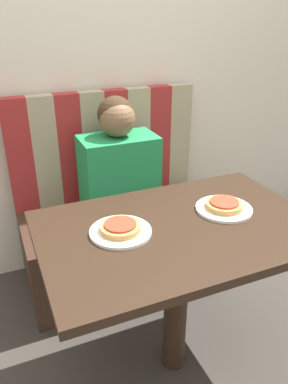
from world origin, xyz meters
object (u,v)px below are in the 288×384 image
at_px(plate_right, 224,209).
at_px(plate_left, 121,232).
at_px(pizza_left, 120,227).
at_px(person, 118,163).
at_px(pizza_right, 224,205).

bearing_deg(plate_right, plate_left, 180.00).
bearing_deg(plate_right, pizza_left, -180.00).
distance_m(plate_left, plate_right, 0.45).
bearing_deg(person, plate_right, -71.07).
relative_size(person, pizza_left, 4.27).
xyz_separation_m(plate_right, pizza_left, (-0.45, -0.00, 0.02)).
xyz_separation_m(pizza_left, pizza_right, (0.45, 0.00, 0.00)).
bearing_deg(plate_left, pizza_left, -26.57).
relative_size(person, plate_left, 2.80).
height_order(plate_right, pizza_left, pizza_left).
bearing_deg(pizza_right, pizza_left, 180.00).
bearing_deg(pizza_left, plate_right, 0.00).
bearing_deg(pizza_left, pizza_right, 0.00).
relative_size(plate_right, pizza_left, 1.52).
xyz_separation_m(plate_right, pizza_right, (-0.00, -0.00, 0.02)).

